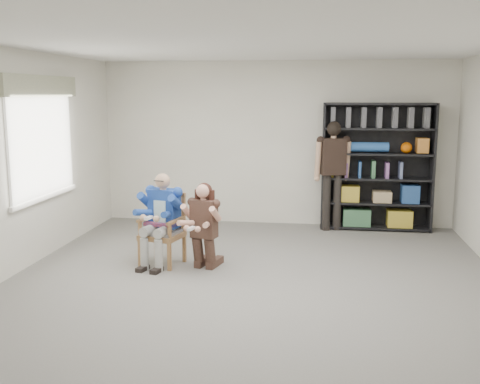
% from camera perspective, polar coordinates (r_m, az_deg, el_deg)
% --- Properties ---
extents(room_shell, '(6.00, 7.00, 2.80)m').
position_cam_1_polar(room_shell, '(6.23, 1.04, 2.18)').
color(room_shell, beige).
rests_on(room_shell, ground).
extents(floor, '(6.00, 7.00, 0.01)m').
position_cam_1_polar(floor, '(6.57, 1.00, -10.00)').
color(floor, slate).
rests_on(floor, ground).
extents(window_left, '(0.16, 2.00, 1.75)m').
position_cam_1_polar(window_left, '(8.06, -19.38, 5.03)').
color(window_left, white).
rests_on(window_left, room_shell).
extents(armchair, '(0.66, 0.64, 0.95)m').
position_cam_1_polar(armchair, '(7.49, -7.93, -3.81)').
color(armchair, olive).
rests_on(armchair, floor).
extents(seated_man, '(0.69, 0.84, 1.23)m').
position_cam_1_polar(seated_man, '(7.45, -7.96, -2.75)').
color(seated_man, '#1D3F95').
rests_on(seated_man, floor).
extents(kneeling_woman, '(0.64, 0.85, 1.13)m').
position_cam_1_polar(kneeling_woman, '(7.21, -3.77, -3.53)').
color(kneeling_woman, '#36261A').
rests_on(kneeling_woman, floor).
extents(bookshelf, '(1.80, 0.38, 2.10)m').
position_cam_1_polar(bookshelf, '(9.53, 13.74, 2.47)').
color(bookshelf, black).
rests_on(bookshelf, floor).
extents(standing_man, '(0.62, 0.45, 1.80)m').
position_cam_1_polar(standing_man, '(9.35, 9.38, 1.56)').
color(standing_man, black).
rests_on(standing_man, floor).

